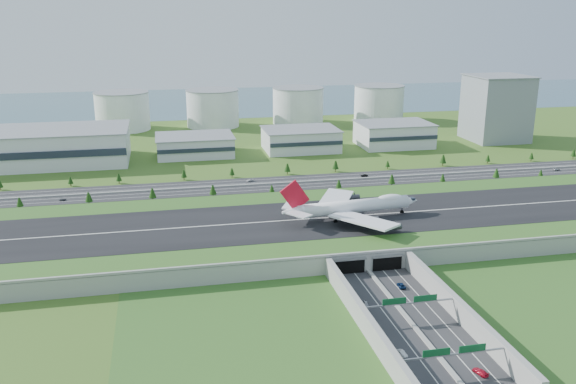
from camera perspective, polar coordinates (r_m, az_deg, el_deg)
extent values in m
plane|color=#345A1C|center=(313.81, 4.53, -3.76)|extent=(1200.00, 1200.00, 0.00)
cube|color=gray|center=(312.44, 4.54, -3.08)|extent=(520.00, 100.00, 8.00)
cube|color=#2B5C1F|center=(311.09, 4.56, -2.37)|extent=(520.00, 100.00, 0.16)
cube|color=black|center=(311.04, 4.56, -2.34)|extent=(520.00, 58.00, 0.12)
cube|color=silver|center=(311.02, 4.56, -2.33)|extent=(520.00, 0.90, 0.02)
cube|color=gray|center=(266.96, 7.54, -5.64)|extent=(520.00, 1.20, 1.20)
cube|color=#28282B|center=(220.38, 12.75, -13.50)|extent=(34.00, 120.00, 0.12)
cube|color=gray|center=(220.19, 12.75, -13.41)|extent=(1.60, 120.00, 0.90)
cube|color=gray|center=(220.27, 7.31, -12.04)|extent=(2.40, 100.00, 8.00)
cube|color=gray|center=(233.80, 15.93, -10.80)|extent=(2.40, 100.00, 8.00)
cube|color=black|center=(265.81, 5.81, -6.94)|extent=(13.00, 1.20, 6.00)
cube|color=black|center=(271.15, 9.26, -6.59)|extent=(13.00, 1.20, 6.00)
cylinder|color=gray|center=(224.42, 6.69, -11.58)|extent=(0.70, 0.70, 7.00)
cylinder|color=gray|center=(238.27, 15.54, -10.35)|extent=(0.70, 0.70, 7.00)
cube|color=gray|center=(229.00, 11.31, -10.16)|extent=(38.00, 0.50, 0.50)
cube|color=#0C4C23|center=(226.14, 9.92, -10.04)|extent=(9.00, 0.30, 2.40)
cube|color=#0C4C23|center=(230.58, 12.73, -9.67)|extent=(9.00, 0.30, 2.40)
cylinder|color=gray|center=(196.25, 10.02, -16.24)|extent=(0.70, 0.70, 7.00)
cylinder|color=gray|center=(211.95, 19.93, -14.38)|extent=(0.70, 0.70, 7.00)
cube|color=gray|center=(201.47, 15.27, -14.44)|extent=(38.00, 0.50, 0.50)
cube|color=#0C4C23|center=(198.24, 13.72, -14.39)|extent=(9.00, 0.30, 2.40)
cube|color=#0C4C23|center=(203.28, 16.87, -13.82)|extent=(9.00, 0.30, 2.40)
cube|color=#28282B|center=(401.29, 0.74, 0.88)|extent=(560.00, 36.00, 0.12)
cylinder|color=#3D2819|center=(379.84, -23.77, -1.31)|extent=(0.50, 0.50, 2.52)
cone|color=#1A370F|center=(378.94, -23.82, -0.85)|extent=(3.92, 3.92, 5.04)
cylinder|color=#3D2819|center=(373.47, -18.11, -0.97)|extent=(0.50, 0.50, 2.84)
cone|color=#1A370F|center=(372.43, -18.16, -0.43)|extent=(4.42, 4.42, 5.69)
cylinder|color=#3D2819|center=(370.91, -12.54, -0.63)|extent=(0.50, 0.50, 2.95)
cone|color=#1A370F|center=(369.83, -12.58, -0.08)|extent=(4.60, 4.60, 5.91)
cylinder|color=#3D2819|center=(371.89, -7.03, -0.31)|extent=(0.50, 0.50, 2.87)
cone|color=#1A370F|center=(370.84, -7.05, 0.23)|extent=(4.46, 4.46, 5.73)
cylinder|color=#3D2819|center=(376.47, -1.52, -0.04)|extent=(0.50, 0.50, 2.08)
cone|color=#1A370F|center=(375.71, -1.53, 0.35)|extent=(3.24, 3.24, 4.16)
cylinder|color=#3D2819|center=(386.08, 4.76, 0.36)|extent=(0.50, 0.50, 2.40)
cone|color=#1A370F|center=(385.23, 4.77, 0.79)|extent=(3.73, 3.73, 4.80)
cylinder|color=#3D2819|center=(397.27, 9.66, 0.69)|extent=(0.50, 0.50, 2.96)
cone|color=#1A370F|center=(396.26, 9.69, 1.21)|extent=(4.60, 4.60, 5.92)
cylinder|color=#3D2819|center=(411.33, 14.24, 0.91)|extent=(0.50, 0.50, 2.35)
cone|color=#1A370F|center=(410.55, 14.27, 1.31)|extent=(3.65, 3.65, 4.70)
cylinder|color=#3D2819|center=(429.27, 18.87, 1.21)|extent=(0.50, 0.50, 2.94)
cone|color=#1A370F|center=(428.35, 18.92, 1.70)|extent=(4.57, 4.57, 5.88)
cylinder|color=#3D2819|center=(447.03, 22.54, 1.36)|extent=(0.50, 0.50, 2.03)
cone|color=#1A370F|center=(446.40, 22.58, 1.68)|extent=(3.16, 3.16, 4.07)
cylinder|color=#3D2819|center=(425.69, -25.31, 0.32)|extent=(0.50, 0.50, 2.26)
cone|color=#1A370F|center=(424.96, -25.36, 0.69)|extent=(3.52, 3.52, 4.53)
cylinder|color=#3D2819|center=(417.54, -19.66, 0.66)|extent=(0.50, 0.50, 2.23)
cone|color=#1A370F|center=(416.81, -19.70, 1.04)|extent=(3.47, 3.47, 4.47)
cylinder|color=#3D2819|center=(414.26, -15.53, 0.93)|extent=(0.50, 0.50, 2.43)
cone|color=#1A370F|center=(413.45, -15.56, 1.34)|extent=(3.79, 3.79, 4.87)
cylinder|color=#3D2819|center=(413.37, -9.70, 1.28)|extent=(0.50, 0.50, 2.50)
cone|color=#1A370F|center=(412.55, -9.73, 1.71)|extent=(3.89, 3.89, 5.00)
cylinder|color=#3D2819|center=(415.61, -5.27, 1.53)|extent=(0.50, 0.50, 2.35)
cone|color=#1A370F|center=(414.84, -5.28, 1.92)|extent=(3.65, 3.65, 4.69)
cylinder|color=#3D2819|center=(421.43, -0.06, 1.84)|extent=(0.50, 0.50, 2.81)
cone|color=#1A370F|center=(420.53, -0.06, 2.32)|extent=(4.37, 4.37, 5.62)
cylinder|color=#3D2819|center=(429.59, 4.46, 2.08)|extent=(0.50, 0.50, 2.88)
cone|color=#1A370F|center=(428.68, 4.47, 2.56)|extent=(4.48, 4.48, 5.75)
cylinder|color=#3D2819|center=(441.86, 9.29, 2.28)|extent=(0.50, 0.50, 2.13)
cone|color=#1A370F|center=(441.20, 9.31, 2.62)|extent=(3.31, 3.31, 4.26)
cylinder|color=#3D2819|center=(458.58, 14.28, 2.56)|extent=(0.50, 0.50, 3.01)
cone|color=#1A370F|center=(457.69, 14.31, 3.03)|extent=(4.68, 4.68, 6.02)
cylinder|color=#3D2819|center=(475.33, 18.17, 2.68)|extent=(0.50, 0.50, 2.33)
cone|color=#1A370F|center=(474.66, 18.21, 3.03)|extent=(3.62, 3.62, 4.66)
cylinder|color=#3D2819|center=(494.01, 21.79, 2.83)|extent=(0.50, 0.50, 2.30)
cone|color=#1A370F|center=(493.38, 21.82, 3.16)|extent=(3.58, 3.58, 4.60)
cylinder|color=#3D2819|center=(514.35, 25.11, 2.97)|extent=(0.50, 0.50, 2.67)
cone|color=#1A370F|center=(513.65, 25.16, 3.34)|extent=(4.15, 4.15, 5.34)
cube|color=silver|center=(484.37, -21.82, 3.95)|extent=(120.00, 60.00, 25.00)
cube|color=silver|center=(483.27, -8.71, 4.32)|extent=(58.00, 42.00, 15.00)
cube|color=silver|center=(494.69, 1.18, 4.92)|extent=(58.00, 42.00, 17.00)
cube|color=silver|center=(518.08, 9.88, 5.32)|extent=(58.00, 42.00, 19.00)
cube|color=gray|center=(561.14, 18.92, 7.40)|extent=(46.00, 46.00, 55.00)
cylinder|color=silver|center=(599.94, -15.23, 7.30)|extent=(50.00, 50.00, 35.00)
cylinder|color=silver|center=(600.91, -7.06, 7.77)|extent=(50.00, 50.00, 35.00)
cylinder|color=silver|center=(613.76, 0.95, 8.07)|extent=(50.00, 50.00, 35.00)
cylinder|color=silver|center=(637.78, 8.49, 8.22)|extent=(50.00, 50.00, 35.00)
cube|color=#395F6D|center=(774.21, -5.53, 8.49)|extent=(1200.00, 260.00, 0.06)
cylinder|color=white|center=(307.97, 6.11, -1.36)|extent=(60.05, 12.41, 6.82)
cone|color=white|center=(321.54, 11.36, -0.82)|extent=(9.13, 7.59, 6.82)
cone|color=white|center=(297.10, 0.43, -1.86)|extent=(11.25, 7.79, 6.82)
ellipsoid|color=white|center=(315.54, 9.51, -0.59)|extent=(14.98, 6.66, 4.19)
cube|color=white|center=(291.82, 7.12, -2.65)|extent=(30.45, 33.83, 1.68)
cube|color=white|center=(323.42, 4.50, -0.63)|extent=(26.73, 34.80, 1.68)
cylinder|color=#38383D|center=(300.04, 7.94, -2.61)|extent=(5.82, 3.70, 3.20)
cylinder|color=#38383D|center=(292.80, 10.01, -3.20)|extent=(5.82, 3.70, 3.20)
cylinder|color=#38383D|center=(322.10, 6.03, -1.18)|extent=(5.82, 3.70, 3.20)
cylinder|color=#38383D|center=(334.73, 6.23, -0.50)|extent=(5.82, 3.70, 3.20)
cube|color=white|center=(290.89, 1.05, -2.09)|extent=(12.00, 13.26, 0.64)
cube|color=white|center=(303.40, 0.23, -1.29)|extent=(10.69, 13.32, 0.64)
cube|color=red|center=(294.93, 0.63, -0.34)|extent=(15.21, 2.38, 15.98)
cylinder|color=black|center=(321.20, 10.60, -1.84)|extent=(2.02, 0.75, 2.02)
cylinder|color=black|center=(305.18, 5.59, -2.62)|extent=(2.02, 0.75, 2.02)
cylinder|color=black|center=(311.12, 5.11, -2.23)|extent=(2.02, 0.75, 2.02)
cylinder|color=black|center=(302.86, 4.48, -2.75)|extent=(2.02, 0.75, 2.02)
cylinder|color=black|center=(308.85, 4.01, -2.35)|extent=(2.02, 0.75, 2.02)
imported|color=#A9A8AD|center=(240.01, 7.30, -10.33)|extent=(2.68, 4.81, 1.55)
imported|color=silver|center=(210.85, 10.63, -14.60)|extent=(2.60, 4.78, 1.50)
imported|color=#0E2247|center=(256.85, 10.54, -8.59)|extent=(3.03, 5.82, 1.57)
imported|color=red|center=(207.14, 17.56, -15.74)|extent=(3.88, 6.07, 1.64)
imported|color=#5B5C61|center=(387.29, -20.34, -0.66)|extent=(4.39, 2.54, 1.40)
imported|color=black|center=(418.88, 7.15, 1.55)|extent=(5.20, 2.57, 1.64)
imported|color=silver|center=(472.07, 23.82, 1.95)|extent=(5.41, 2.79, 1.46)
imported|color=silver|center=(404.43, -3.61, 1.09)|extent=(5.55, 3.73, 1.49)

